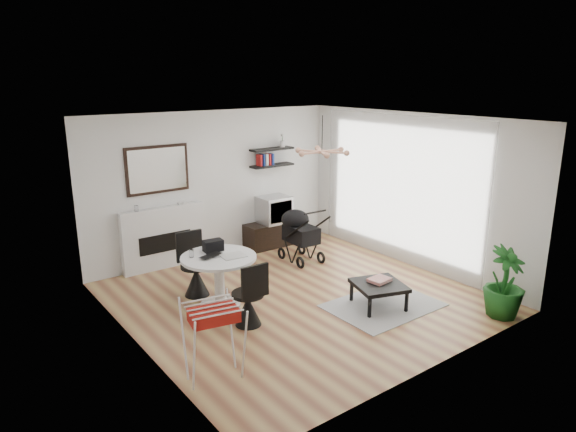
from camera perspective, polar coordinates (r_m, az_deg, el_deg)
floor at (r=7.99m, az=1.06°, el=-8.97°), size 5.00×5.00×0.00m
ceiling at (r=7.31m, az=1.17°, el=10.70°), size 5.00×5.00×0.00m
wall_back at (r=9.58m, az=-8.12°, el=3.49°), size 5.00×0.00×5.00m
wall_left at (r=6.38m, az=-16.93°, el=-3.06°), size 0.00×5.00×5.00m
wall_right at (r=9.25m, az=13.45°, el=2.79°), size 0.00×5.00×5.00m
sheer_curtain at (r=9.30m, az=12.11°, el=2.94°), size 0.04×3.60×2.60m
fireplace at (r=9.22m, az=-13.73°, el=-1.54°), size 1.50×0.17×2.16m
shelf_lower at (r=10.05m, az=-1.78°, el=5.64°), size 0.90×0.25×0.04m
shelf_upper at (r=10.00m, az=-1.80°, el=7.45°), size 0.90×0.25×0.04m
pendant_lamp at (r=8.04m, az=3.79°, el=7.15°), size 0.90×0.90×0.10m
tv_console at (r=10.28m, az=-1.38°, el=-1.92°), size 1.29×0.45×0.48m
crt_tv at (r=10.12m, az=-1.58°, el=0.75°), size 0.60×0.52×0.52m
dining_table at (r=7.52m, az=-7.66°, el=-6.38°), size 1.09×1.09×0.80m
laptop at (r=7.37m, az=-8.30°, el=-4.51°), size 0.41×0.33×0.03m
black_bag at (r=7.62m, az=-8.33°, el=-3.27°), size 0.30×0.20×0.17m
newspaper at (r=7.40m, az=-6.12°, el=-4.41°), size 0.37×0.31×0.01m
drinking_glass at (r=7.43m, az=-10.68°, el=-4.11°), size 0.07×0.07×0.11m
chair_far at (r=8.08m, az=-10.21°, el=-6.56°), size 0.47×0.47×0.98m
chair_near at (r=7.05m, az=-4.39°, el=-9.87°), size 0.44×0.45×0.92m
drying_rack at (r=5.87m, az=-8.27°, el=-13.52°), size 0.70×0.67×0.90m
stroller at (r=9.39m, az=1.27°, el=-2.30°), size 0.55×0.87×1.04m
rug at (r=7.84m, az=10.52°, el=-9.73°), size 1.61×1.16×0.01m
coffee_table at (r=7.67m, az=10.07°, el=-7.67°), size 0.87×0.87×0.35m
magazines at (r=7.73m, az=10.12°, el=-6.99°), size 0.34×0.28×0.04m
potted_plant at (r=7.82m, az=22.96°, el=-6.82°), size 0.58×0.58×1.01m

